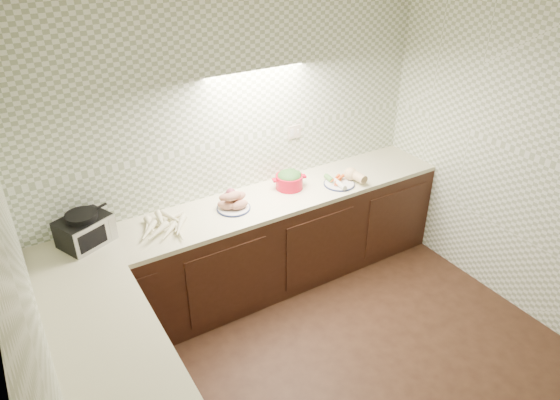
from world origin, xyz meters
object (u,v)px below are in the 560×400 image
toaster_oven (85,229)px  onion_bowl (232,196)px  sweet_potato_plate (233,202)px  dutch_oven (289,179)px  veg_plate (344,178)px  parsnip_pile (171,227)px

toaster_oven → onion_bowl: size_ratio=2.70×
sweet_potato_plate → dutch_oven: bearing=6.2°
onion_bowl → veg_plate: (1.01, -0.23, 0.00)m
sweet_potato_plate → onion_bowl: (0.05, 0.11, -0.01)m
toaster_oven → parsnip_pile: toaster_oven is taller
toaster_oven → onion_bowl: 1.20m
parsnip_pile → sweet_potato_plate: bearing=4.4°
onion_bowl → toaster_oven: bearing=179.8°
sweet_potato_plate → veg_plate: bearing=-6.1°
toaster_oven → sweet_potato_plate: (1.15, -0.12, -0.06)m
sweet_potato_plate → veg_plate: (1.06, -0.11, -0.01)m
veg_plate → parsnip_pile: bearing=177.5°
dutch_oven → veg_plate: size_ratio=0.90×
parsnip_pile → toaster_oven: bearing=164.7°
toaster_oven → onion_bowl: bearing=-23.9°
sweet_potato_plate → dutch_oven: (0.59, 0.06, 0.02)m
sweet_potato_plate → onion_bowl: bearing=66.5°
onion_bowl → dutch_oven: 0.54m
toaster_oven → sweet_potato_plate: 1.15m
toaster_oven → dutch_oven: bearing=-25.5°
toaster_oven → veg_plate: bearing=-29.7°
toaster_oven → sweet_potato_plate: size_ratio=1.49×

